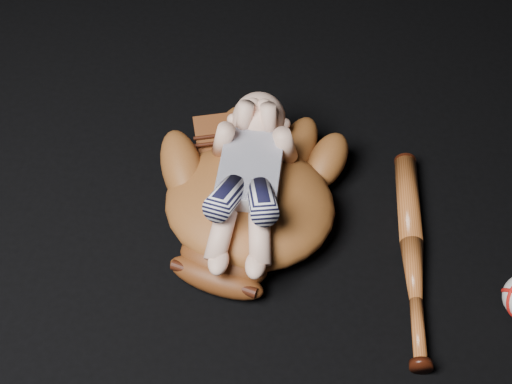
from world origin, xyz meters
TOP-DOWN VIEW (x-y plane):
  - baseball_glove at (-0.09, 0.14)m, footprint 0.51×0.55m
  - newborn_baby at (-0.09, 0.13)m, footprint 0.19×0.39m
  - baseball_bat at (0.21, 0.08)m, footprint 0.05×0.46m

SIDE VIEW (x-z plane):
  - baseball_bat at x=0.21m, z-range 0.00..0.04m
  - baseball_glove at x=-0.09m, z-range 0.00..0.14m
  - newborn_baby at x=-0.09m, z-range 0.05..0.21m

